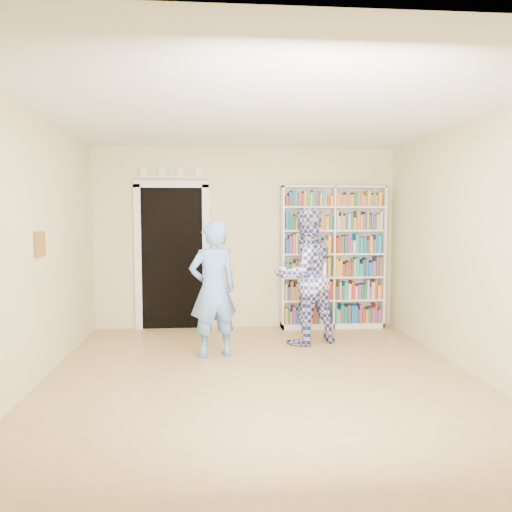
{
  "coord_description": "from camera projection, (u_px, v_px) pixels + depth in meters",
  "views": [
    {
      "loc": [
        -0.47,
        -4.99,
        1.68
      ],
      "look_at": [
        0.02,
        0.9,
        1.21
      ],
      "focal_mm": 35.0,
      "sensor_mm": 36.0,
      "label": 1
    }
  ],
  "objects": [
    {
      "name": "floor",
      "position": [
        261.0,
        380.0,
        5.13
      ],
      "size": [
        5.0,
        5.0,
        0.0
      ],
      "primitive_type": "plane",
      "color": "#AB7C53",
      "rests_on": "ground"
    },
    {
      "name": "ceiling",
      "position": [
        262.0,
        112.0,
        4.91
      ],
      "size": [
        5.0,
        5.0,
        0.0
      ],
      "primitive_type": "plane",
      "rotation": [
        3.14,
        0.0,
        0.0
      ],
      "color": "white",
      "rests_on": "wall_back"
    },
    {
      "name": "wall_back",
      "position": [
        246.0,
        238.0,
        7.5
      ],
      "size": [
        4.5,
        0.0,
        4.5
      ],
      "primitive_type": "plane",
      "rotation": [
        1.57,
        0.0,
        0.0
      ],
      "color": "beige",
      "rests_on": "floor"
    },
    {
      "name": "wall_left",
      "position": [
        31.0,
        250.0,
        4.83
      ],
      "size": [
        0.0,
        5.0,
        5.0
      ],
      "primitive_type": "plane",
      "rotation": [
        1.57,
        0.0,
        1.57
      ],
      "color": "beige",
      "rests_on": "floor"
    },
    {
      "name": "wall_right",
      "position": [
        476.0,
        248.0,
        5.21
      ],
      "size": [
        0.0,
        5.0,
        5.0
      ],
      "primitive_type": "plane",
      "rotation": [
        1.57,
        0.0,
        -1.57
      ],
      "color": "beige",
      "rests_on": "floor"
    },
    {
      "name": "bookshelf",
      "position": [
        333.0,
        257.0,
        7.48
      ],
      "size": [
        1.54,
        0.29,
        2.12
      ],
      "rotation": [
        0.0,
        0.0,
        -0.21
      ],
      "color": "white",
      "rests_on": "floor"
    },
    {
      "name": "doorway",
      "position": [
        172.0,
        250.0,
        7.4
      ],
      "size": [
        1.1,
        0.08,
        2.43
      ],
      "color": "black",
      "rests_on": "floor"
    },
    {
      "name": "wall_art",
      "position": [
        40.0,
        244.0,
        5.03
      ],
      "size": [
        0.03,
        0.25,
        0.25
      ],
      "primitive_type": "cube",
      "color": "brown",
      "rests_on": "wall_left"
    },
    {
      "name": "man_blue",
      "position": [
        213.0,
        289.0,
        5.92
      ],
      "size": [
        0.69,
        0.57,
        1.62
      ],
      "primitive_type": "imported",
      "rotation": [
        0.0,
        0.0,
        3.5
      ],
      "color": "#6696E2",
      "rests_on": "floor"
    },
    {
      "name": "man_plaid",
      "position": [
        305.0,
        276.0,
        6.54
      ],
      "size": [
        1.07,
        0.96,
        1.79
      ],
      "primitive_type": "imported",
      "rotation": [
        0.0,
        0.0,
        3.54
      ],
      "color": "navy",
      "rests_on": "floor"
    },
    {
      "name": "paper_sheet",
      "position": [
        319.0,
        273.0,
        6.38
      ],
      "size": [
        0.2,
        0.06,
        0.28
      ],
      "primitive_type": "cube",
      "rotation": [
        0.0,
        0.0,
        0.26
      ],
      "color": "white",
      "rests_on": "man_plaid"
    }
  ]
}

